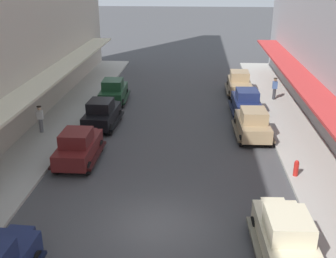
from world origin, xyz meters
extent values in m
plane|color=#424244|center=(0.00, 0.00, 0.00)|extent=(200.00, 200.00, 0.00)
cube|color=#591919|center=(-4.66, 5.48, 0.74)|extent=(1.71, 3.90, 0.80)
cube|color=#591919|center=(-4.66, 5.23, 1.49)|extent=(1.44, 1.70, 0.70)
cube|color=#8C9EA8|center=(-4.66, 5.23, 1.49)|extent=(1.37, 1.67, 0.42)
cube|color=#591919|center=(-4.67, 7.61, 0.79)|extent=(0.94, 0.36, 0.52)
cube|color=black|center=(-5.61, 5.48, 0.42)|extent=(0.25, 3.51, 0.12)
cube|color=black|center=(-3.71, 5.48, 0.42)|extent=(0.25, 3.51, 0.12)
cylinder|color=black|center=(-5.47, 6.84, 0.34)|extent=(0.22, 0.68, 0.68)
cylinder|color=black|center=(-3.86, 6.85, 0.34)|extent=(0.22, 0.68, 0.68)
cylinder|color=black|center=(-5.47, 4.11, 0.34)|extent=(0.22, 0.68, 0.68)
cylinder|color=black|center=(-3.85, 4.12, 0.34)|extent=(0.22, 0.68, 0.68)
cube|color=#19234C|center=(4.90, 13.80, 0.74)|extent=(1.82, 3.95, 0.80)
cube|color=#19234C|center=(4.91, 13.55, 1.49)|extent=(1.49, 1.74, 0.70)
cube|color=#8C9EA8|center=(4.91, 13.55, 1.49)|extent=(1.42, 1.71, 0.42)
cube|color=#19234C|center=(4.83, 15.93, 0.79)|extent=(0.95, 0.39, 0.52)
cube|color=black|center=(3.95, 13.77, 0.42)|extent=(0.35, 3.52, 0.12)
cube|color=black|center=(5.85, 13.83, 0.42)|extent=(0.35, 3.52, 0.12)
cylinder|color=black|center=(4.05, 15.14, 0.34)|extent=(0.24, 0.69, 0.68)
cylinder|color=black|center=(5.66, 15.19, 0.34)|extent=(0.24, 0.69, 0.68)
cylinder|color=black|center=(4.14, 12.41, 0.34)|extent=(0.24, 0.69, 0.68)
cylinder|color=black|center=(5.75, 12.46, 0.34)|extent=(0.24, 0.69, 0.68)
cube|color=black|center=(-4.59, 10.71, 0.74)|extent=(1.82, 3.95, 0.80)
cube|color=black|center=(-4.60, 10.46, 1.49)|extent=(1.49, 1.74, 0.70)
cube|color=#8C9EA8|center=(-4.60, 10.46, 1.49)|extent=(1.42, 1.71, 0.42)
cube|color=black|center=(-4.53, 12.84, 0.79)|extent=(0.95, 0.39, 0.52)
cube|color=black|center=(-5.54, 10.74, 0.42)|extent=(0.35, 3.52, 0.12)
cube|color=black|center=(-3.64, 10.68, 0.42)|extent=(0.35, 3.52, 0.12)
cylinder|color=black|center=(-5.36, 12.10, 0.34)|extent=(0.24, 0.69, 0.68)
cylinder|color=black|center=(-3.74, 12.05, 0.34)|extent=(0.24, 0.69, 0.68)
cylinder|color=black|center=(-5.44, 9.37, 0.34)|extent=(0.24, 0.69, 0.68)
cylinder|color=black|center=(-3.83, 9.32, 0.34)|extent=(0.24, 0.69, 0.68)
cube|color=beige|center=(4.65, -1.53, 0.74)|extent=(1.85, 3.96, 0.80)
cube|color=beige|center=(4.66, -1.78, 1.49)|extent=(1.50, 1.75, 0.70)
cube|color=#8C9EA8|center=(4.66, -1.78, 1.49)|extent=(1.43, 1.72, 0.42)
cube|color=beige|center=(4.57, 0.59, 0.79)|extent=(0.95, 0.39, 0.52)
cube|color=#6D6856|center=(3.70, -1.57, 0.42)|extent=(0.37, 3.52, 0.12)
cube|color=#6D6856|center=(5.60, -1.50, 0.42)|extent=(0.37, 3.52, 0.12)
cylinder|color=black|center=(3.79, -0.20, 0.34)|extent=(0.25, 0.69, 0.68)
cylinder|color=black|center=(5.40, -0.14, 0.34)|extent=(0.25, 0.69, 0.68)
cube|color=#997F5B|center=(4.84, 9.58, 0.74)|extent=(1.84, 3.96, 0.80)
cube|color=#997F5B|center=(4.85, 9.33, 1.49)|extent=(1.50, 1.75, 0.70)
cube|color=#8C9EA8|center=(4.85, 9.33, 1.49)|extent=(1.43, 1.71, 0.42)
cube|color=#997F5B|center=(4.76, 11.70, 0.79)|extent=(0.95, 0.39, 0.52)
cube|color=#4C3F2D|center=(3.89, 9.54, 0.42)|extent=(0.37, 3.52, 0.12)
cube|color=#4C3F2D|center=(5.79, 9.61, 0.42)|extent=(0.37, 3.52, 0.12)
cylinder|color=black|center=(3.98, 10.91, 0.34)|extent=(0.24, 0.69, 0.68)
cylinder|color=black|center=(5.60, 10.97, 0.34)|extent=(0.24, 0.69, 0.68)
cylinder|color=black|center=(4.08, 8.18, 0.34)|extent=(0.24, 0.69, 0.68)
cylinder|color=black|center=(5.70, 8.24, 0.34)|extent=(0.24, 0.69, 0.68)
cube|color=#193D23|center=(-4.86, 15.86, 0.74)|extent=(1.88, 3.97, 0.80)
cube|color=#193D23|center=(-4.85, 15.61, 1.49)|extent=(1.52, 1.76, 0.70)
cube|color=#8C9EA8|center=(-4.85, 15.61, 1.49)|extent=(1.44, 1.73, 0.42)
cube|color=#193D23|center=(-4.96, 17.99, 0.79)|extent=(0.95, 0.40, 0.52)
cube|color=black|center=(-5.81, 15.81, 0.42)|extent=(0.40, 3.52, 0.12)
cube|color=black|center=(-3.91, 15.90, 0.42)|extent=(0.40, 3.52, 0.12)
cylinder|color=black|center=(-5.73, 17.18, 0.34)|extent=(0.25, 0.69, 0.68)
cylinder|color=black|center=(-4.12, 17.26, 0.34)|extent=(0.25, 0.69, 0.68)
cylinder|color=black|center=(-5.60, 14.46, 0.34)|extent=(0.25, 0.69, 0.68)
cylinder|color=black|center=(-3.99, 14.53, 0.34)|extent=(0.25, 0.69, 0.68)
cube|color=#19234C|center=(-4.65, -1.99, 0.79)|extent=(0.95, 0.40, 0.52)
cube|color=#997F5B|center=(4.87, 18.71, 0.74)|extent=(1.72, 3.91, 0.80)
cube|color=#997F5B|center=(4.87, 18.96, 1.49)|extent=(1.45, 1.71, 0.70)
cube|color=#8C9EA8|center=(4.87, 18.96, 1.49)|extent=(1.38, 1.67, 0.42)
cube|color=#997F5B|center=(4.86, 16.58, 0.79)|extent=(0.94, 0.36, 0.52)
cube|color=#4C3F2D|center=(5.82, 18.71, 0.42)|extent=(0.26, 3.51, 0.12)
cube|color=#4C3F2D|center=(3.92, 18.72, 0.42)|extent=(0.26, 3.51, 0.12)
cylinder|color=black|center=(5.67, 17.34, 0.34)|extent=(0.22, 0.68, 0.68)
cylinder|color=black|center=(4.06, 17.35, 0.34)|extent=(0.22, 0.68, 0.68)
cylinder|color=black|center=(5.69, 20.07, 0.34)|extent=(0.22, 0.68, 0.68)
cylinder|color=black|center=(4.07, 20.08, 0.34)|extent=(0.22, 0.68, 0.68)
cylinder|color=#B21E19|center=(6.35, 4.44, 0.50)|extent=(0.24, 0.24, 0.70)
sphere|color=#B21E19|center=(6.35, 4.44, 0.87)|extent=(0.20, 0.20, 0.20)
cylinder|color=slate|center=(-8.05, 9.13, 0.57)|extent=(0.24, 0.24, 0.85)
cube|color=white|center=(-8.05, 9.13, 1.28)|extent=(0.36, 0.22, 0.56)
sphere|color=beige|center=(-8.05, 9.13, 1.68)|extent=(0.22, 0.22, 0.22)
cylinder|color=black|center=(-8.05, 9.13, 1.80)|extent=(0.28, 0.28, 0.04)
cylinder|color=#2D2D33|center=(7.39, 17.04, 0.57)|extent=(0.24, 0.24, 0.85)
cube|color=#3F598C|center=(7.39, 17.04, 1.28)|extent=(0.36, 0.22, 0.56)
sphere|color=#9E7051|center=(7.39, 17.04, 1.68)|extent=(0.22, 0.22, 0.22)
cylinder|color=black|center=(7.39, 17.04, 1.80)|extent=(0.28, 0.28, 0.04)
camera|label=1|loc=(1.43, -13.73, 9.59)|focal=43.80mm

